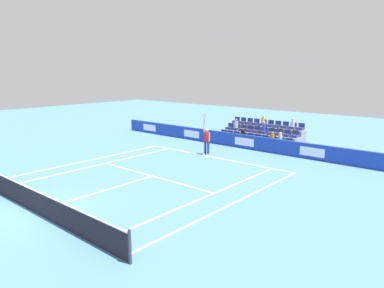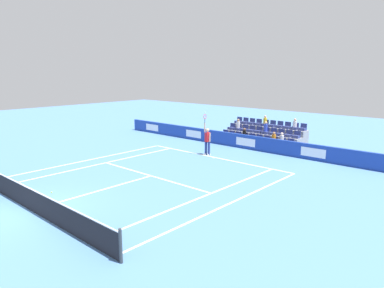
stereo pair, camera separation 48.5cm
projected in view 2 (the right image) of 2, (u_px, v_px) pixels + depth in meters
name	position (u px, v px, depth m)	size (l,w,h in m)	color
ground_plane	(31.00, 210.00, 14.16)	(80.00, 80.00, 0.00)	#4C7AB2
line_baseline	(215.00, 157.00, 22.82)	(10.97, 0.10, 0.01)	white
line_service	(151.00, 176.00, 18.82)	(8.23, 0.10, 0.01)	white
line_centre_service	(99.00, 191.00, 16.49)	(0.10, 6.40, 0.01)	white
line_singles_sideline_left	(99.00, 164.00, 21.19)	(0.10, 11.89, 0.01)	white
line_singles_sideline_right	(205.00, 196.00, 15.79)	(0.10, 11.89, 0.01)	white
line_doubles_sideline_left	(87.00, 160.00, 22.08)	(0.10, 11.89, 0.01)	white
line_doubles_sideline_right	(230.00, 203.00, 14.90)	(0.10, 11.89, 0.01)	white
line_centre_mark	(214.00, 158.00, 22.74)	(0.10, 0.20, 0.01)	white
sponsor_barrier	(246.00, 142.00, 25.33)	(24.93, 0.22, 1.00)	#193899
tennis_net	(30.00, 199.00, 14.06)	(11.97, 0.10, 1.07)	#33383D
tennis_player	(207.00, 140.00, 23.36)	(0.53, 0.38, 2.85)	navy
stadium_stand	(263.00, 137.00, 27.00)	(6.20, 2.85, 2.10)	gray
loose_tennis_ball	(52.00, 192.00, 16.17)	(0.07, 0.07, 0.07)	#D1E533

